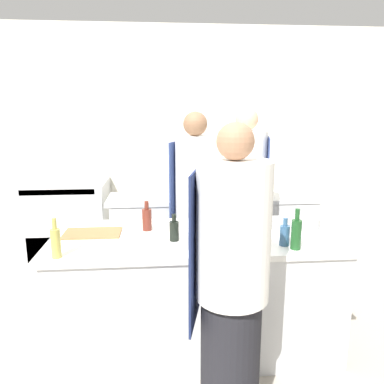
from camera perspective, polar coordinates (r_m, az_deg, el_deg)
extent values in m
plane|color=#A89E8E|center=(3.19, 0.58, -21.81)|extent=(16.00, 16.00, 0.00)
cube|color=silver|center=(4.78, -1.83, 7.65)|extent=(8.00, 0.06, 2.80)
cube|color=silver|center=(2.97, 0.59, -15.04)|extent=(2.04, 0.87, 0.85)
cube|color=white|center=(2.80, 0.61, -6.95)|extent=(2.12, 0.91, 0.04)
cube|color=silver|center=(4.17, 3.22, -6.81)|extent=(2.17, 0.53, 0.85)
cube|color=silver|center=(4.05, 3.30, -0.87)|extent=(2.26, 0.56, 0.04)
cube|color=silver|center=(4.66, -18.37, -4.50)|extent=(0.92, 0.73, 0.98)
cube|color=black|center=(4.40, -19.25, -8.60)|extent=(0.74, 0.01, 0.34)
cube|color=black|center=(4.22, -19.89, -0.04)|extent=(0.79, 0.01, 0.06)
cylinder|color=black|center=(2.34, 5.81, -24.23)|extent=(0.34, 0.34, 0.80)
cylinder|color=white|center=(1.98, 6.30, -5.97)|extent=(0.40, 0.40, 0.75)
cube|color=#19234C|center=(2.03, 0.44, -8.63)|extent=(0.10, 0.37, 0.85)
sphere|color=#9E7051|center=(1.89, 6.64, 7.68)|extent=(0.19, 0.19, 0.19)
cylinder|color=black|center=(3.75, 7.76, -9.25)|extent=(0.33, 0.33, 0.83)
cylinder|color=white|center=(3.54, 8.14, 2.96)|extent=(0.39, 0.39, 0.78)
cube|color=navy|center=(3.56, 11.32, 1.08)|extent=(0.10, 0.37, 0.89)
sphere|color=tan|center=(3.49, 8.38, 10.91)|extent=(0.20, 0.20, 0.20)
cylinder|color=black|center=(3.63, 0.47, -10.02)|extent=(0.31, 0.31, 0.82)
cylinder|color=white|center=(3.41, 0.49, 2.24)|extent=(0.36, 0.36, 0.75)
cube|color=navy|center=(3.49, -2.45, 0.67)|extent=(0.14, 0.32, 0.86)
sphere|color=brown|center=(3.36, 0.51, 10.34)|extent=(0.22, 0.22, 0.22)
cylinder|color=#B2A84C|center=(2.50, -20.03, -7.39)|extent=(0.06, 0.06, 0.19)
cylinder|color=#B2A84C|center=(2.46, -20.25, -4.55)|extent=(0.03, 0.03, 0.07)
cylinder|color=black|center=(2.66, -2.73, -5.98)|extent=(0.07, 0.07, 0.14)
cylinder|color=black|center=(2.63, -2.76, -3.98)|extent=(0.03, 0.03, 0.05)
cylinder|color=#5B2319|center=(2.90, -6.88, -4.21)|extent=(0.07, 0.07, 0.17)
cylinder|color=#5B2319|center=(2.87, -6.94, -2.00)|extent=(0.03, 0.03, 0.06)
cylinder|color=silver|center=(2.74, 6.68, -5.33)|extent=(0.09, 0.09, 0.15)
cylinder|color=silver|center=(2.71, 6.73, -3.22)|extent=(0.04, 0.04, 0.06)
cylinder|color=#2D5175|center=(2.64, 13.93, -6.45)|extent=(0.07, 0.07, 0.14)
cylinder|color=#2D5175|center=(2.61, 14.04, -4.44)|extent=(0.03, 0.03, 0.05)
cylinder|color=#19471E|center=(2.58, 15.59, -6.29)|extent=(0.07, 0.07, 0.20)
cylinder|color=#19471E|center=(2.54, 15.77, -3.33)|extent=(0.03, 0.03, 0.08)
cylinder|color=#B7BABC|center=(3.10, 16.53, -4.38)|extent=(0.26, 0.26, 0.08)
cylinder|color=white|center=(3.04, 10.02, -4.45)|extent=(0.25, 0.25, 0.07)
cylinder|color=#B7BABC|center=(2.54, 1.88, -7.42)|extent=(0.24, 0.24, 0.09)
cube|color=olive|center=(2.91, -14.93, -6.07)|extent=(0.42, 0.26, 0.01)
cylinder|color=silver|center=(4.04, -2.21, 1.05)|extent=(0.31, 0.31, 0.23)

